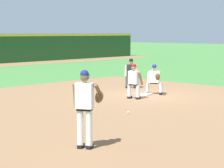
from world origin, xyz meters
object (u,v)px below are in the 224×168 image
Objects in this scene: pitcher at (86,104)px; baseball at (128,112)px; baserunner at (134,80)px; umpire at (131,72)px; first_baseman at (154,78)px; first_base_bag at (146,95)px.

baseball is at bearing 28.78° from pitcher.
umpire is at bearing 42.70° from baserunner.
baseball is 0.06× the size of first_baseman.
baserunner is 3.51m from umpire.
pitcher is at bearing -147.69° from baserunner.
baserunner reaches higher than first_base_bag.
first_base_bag is 0.85m from first_baseman.
baseball is 0.04× the size of pitcher.
baserunner is at bearing -173.79° from first_baseman.
pitcher is 1.39× the size of first_baseman.
first_base_bag is at bearing 11.20° from baserunner.
umpire is (5.16, 4.35, 0.76)m from baseball.
baseball is 6.79m from umpire.
umpire is at bearing 66.00° from first_baseman.
first_baseman is at bearing 27.96° from pitcher.
pitcher is at bearing -152.04° from first_baseman.
baserunner is at bearing 32.31° from pitcher.
first_base_bag is at bearing 30.70° from baseball.
baseball is 3.33m from baserunner.
umpire reaches higher than first_baseman.
first_baseman is 0.92× the size of umpire.
baseball is 0.05× the size of umpire.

